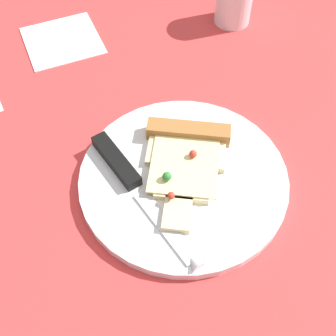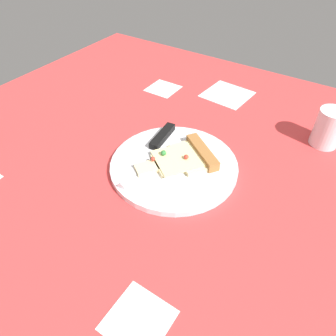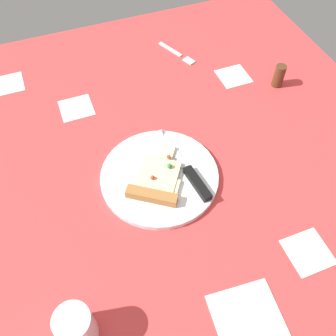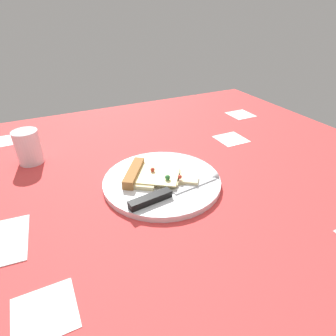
# 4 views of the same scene
# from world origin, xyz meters

# --- Properties ---
(ground_plane) EXTENTS (1.30, 1.30, 0.03)m
(ground_plane) POSITION_xyz_m (0.00, -0.00, -0.01)
(ground_plane) COLOR #D13838
(ground_plane) RESTS_ON ground
(plate) EXTENTS (0.29, 0.29, 0.01)m
(plate) POSITION_xyz_m (0.03, 0.05, 0.01)
(plate) COLOR silver
(plate) RESTS_ON ground_plane
(pizza_slice) EXTENTS (0.16, 0.19, 0.03)m
(pizza_slice) POSITION_xyz_m (0.04, 0.07, 0.02)
(pizza_slice) COLOR beige
(pizza_slice) RESTS_ON plate
(knife) EXTENTS (0.05, 0.24, 0.02)m
(knife) POSITION_xyz_m (-0.04, 0.07, 0.02)
(knife) COLOR silver
(knife) RESTS_ON plate
(drinking_glass) EXTENTS (0.07, 0.07, 0.09)m
(drinking_glass) POSITION_xyz_m (0.29, 0.33, 0.05)
(drinking_glass) COLOR white
(drinking_glass) RESTS_ON ground_plane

